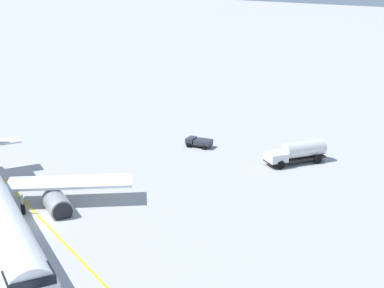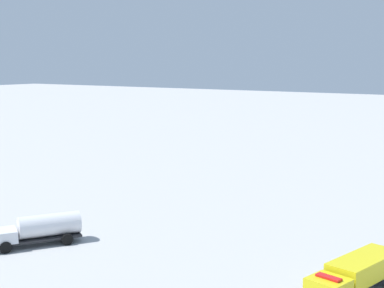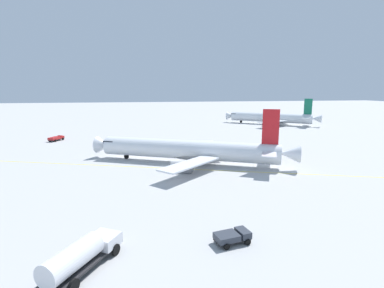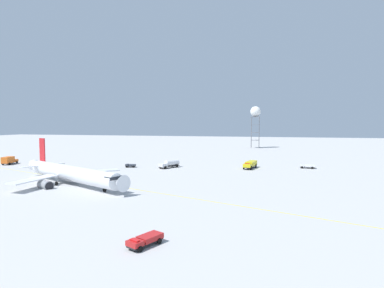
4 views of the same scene
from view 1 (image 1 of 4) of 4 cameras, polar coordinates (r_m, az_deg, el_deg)
ground_plane at (r=61.35m, az=-14.48°, el=-7.61°), size 600.00×600.00×0.00m
fuel_tanker_truck at (r=77.29m, az=10.39°, el=-0.74°), size 8.41×6.34×2.87m
baggage_truck_truck at (r=82.83m, az=0.69°, el=0.20°), size 2.72×3.91×1.22m
taxiway_centreline at (r=64.53m, az=-15.39°, el=-6.38°), size 62.87×176.63×0.01m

